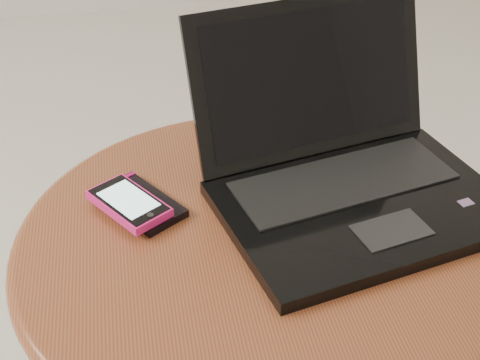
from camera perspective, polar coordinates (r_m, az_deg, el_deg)
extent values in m
cylinder|color=maroon|center=(0.84, 1.47, -5.10)|extent=(0.57, 0.57, 0.03)
torus|color=maroon|center=(0.84, 1.47, -5.10)|extent=(0.60, 0.60, 0.03)
cube|color=black|center=(0.87, 10.29, -2.24)|extent=(0.39, 0.31, 0.02)
cube|color=black|center=(0.90, 8.75, -0.01)|extent=(0.31, 0.17, 0.00)
cube|color=black|center=(0.82, 12.65, -4.12)|extent=(0.10, 0.07, 0.00)
cube|color=red|center=(0.89, 18.47, -1.81)|extent=(0.02, 0.02, 0.00)
cube|color=black|center=(0.92, 5.95, 8.55)|extent=(0.35, 0.15, 0.20)
cube|color=black|center=(0.92, 6.08, 8.52)|extent=(0.31, 0.12, 0.17)
cube|color=black|center=(0.88, -8.39, -1.93)|extent=(0.12, 0.13, 0.01)
cube|color=#A00A56|center=(0.91, -10.45, -0.15)|extent=(0.06, 0.04, 0.00)
cube|color=#DF1C79|center=(0.86, -9.34, -1.96)|extent=(0.11, 0.12, 0.01)
cube|color=black|center=(0.86, -9.38, -1.64)|extent=(0.10, 0.11, 0.00)
cube|color=silver|center=(0.86, -9.38, -1.59)|extent=(0.08, 0.09, 0.00)
cylinder|color=black|center=(0.83, -7.55, -2.92)|extent=(0.01, 0.01, 0.00)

